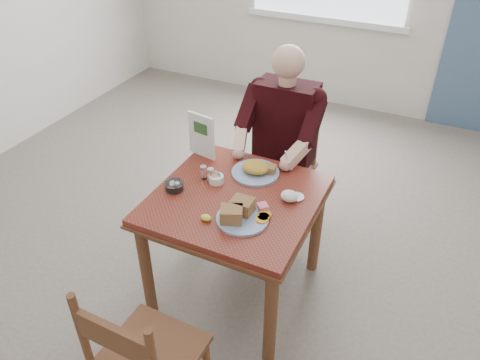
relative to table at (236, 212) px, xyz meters
The scene contains 13 objects.
floor 0.64m from the table, ahead, with size 6.00×6.00×0.00m, color #635750.
lemon_wedge 0.29m from the table, 100.24° to the right, with size 0.06×0.04×0.03m, color yellow.
napkin 0.33m from the table, 17.47° to the left, with size 0.10×0.08×0.06m, color white.
metal_dish 0.36m from the table, 22.59° to the left, with size 0.09×0.09×0.01m, color silver.
table is the anchor object (origin of this frame).
chair_far 0.81m from the table, 90.00° to the left, with size 0.42×0.42×0.95m.
diner 0.73m from the table, 90.00° to the left, with size 0.53×0.56×1.39m.
near_plate 0.25m from the table, 56.36° to the right, with size 0.34×0.34×0.09m.
far_plate 0.29m from the table, 86.55° to the left, with size 0.33×0.33×0.08m.
caddy 0.22m from the table, 155.31° to the left, with size 0.10×0.10×0.07m.
shakers 0.28m from the table, 161.36° to the left, with size 0.09×0.05×0.09m.
creamer 0.38m from the table, 164.70° to the right, with size 0.13×0.13×0.05m.
menu 0.55m from the table, 141.73° to the left, with size 0.20×0.05×0.29m.
Camera 1 is at (0.93, -1.90, 2.33)m, focal length 35.00 mm.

